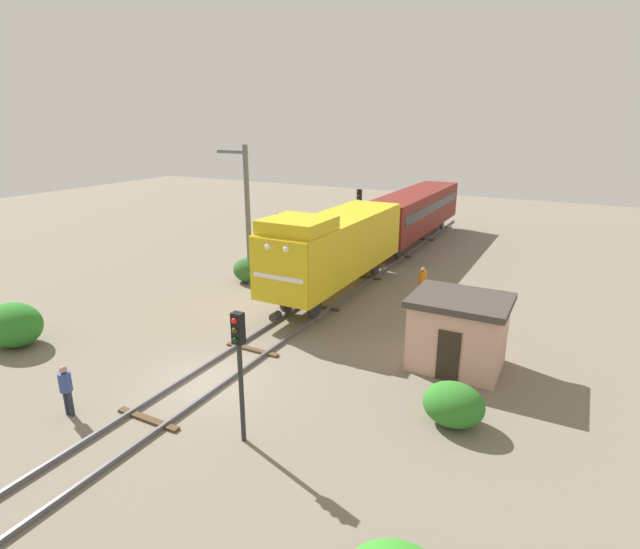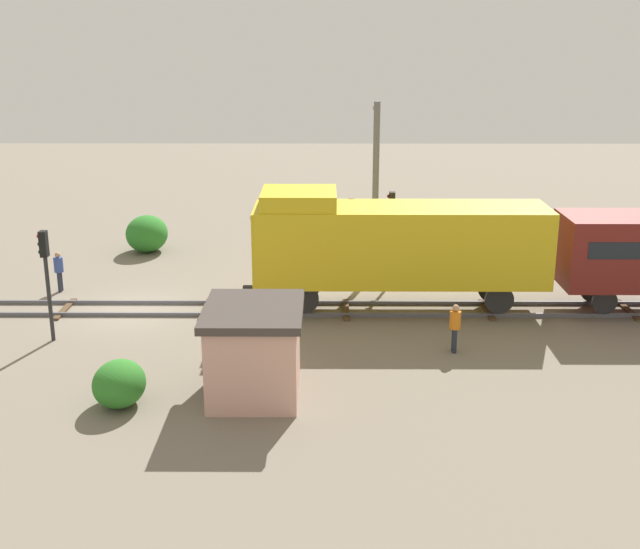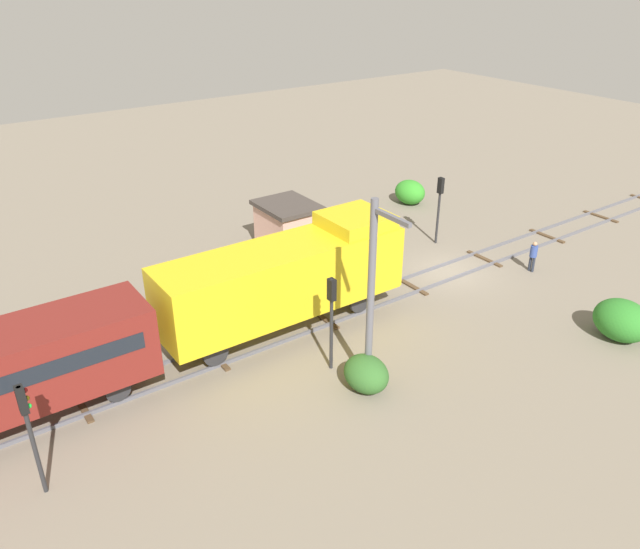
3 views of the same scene
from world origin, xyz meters
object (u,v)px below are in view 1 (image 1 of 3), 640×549
traffic_signal_far (359,206)px  locomotive (334,245)px  traffic_signal_mid (279,236)px  catenary_mast (247,213)px  passenger_car_leading (415,209)px  worker_near_track (66,387)px  traffic_signal_near (239,354)px  worker_by_signal (422,281)px  relay_hut (458,331)px

traffic_signal_far → locomotive: bearing=-72.3°
traffic_signal_mid → catenary_mast: (-1.66, -0.59, 1.24)m
passenger_car_leading → worker_near_track: size_ratio=8.24×
traffic_signal_near → catenary_mast: 14.48m
traffic_signal_far → passenger_car_leading: bearing=29.6°
passenger_car_leading → worker_by_signal: (4.20, -11.63, -1.53)m
locomotive → catenary_mast: 5.25m
locomotive → traffic_signal_mid: bearing=178.1°
traffic_signal_far → traffic_signal_mid: bearing=-89.0°
locomotive → passenger_car_leading: (0.00, 13.34, -0.25)m
passenger_car_leading → traffic_signal_mid: (-3.40, -13.22, 0.30)m
worker_near_track → catenary_mast: 13.92m
relay_hut → worker_near_track: bearing=-137.7°
traffic_signal_mid → traffic_signal_far: size_ratio=1.01×
traffic_signal_mid → relay_hut: size_ratio=1.16×
traffic_signal_mid → traffic_signal_far: bearing=91.0°
traffic_signal_far → catenary_mast: 11.92m
traffic_signal_near → relay_hut: 8.76m
relay_hut → traffic_signal_far: bearing=124.6°
locomotive → worker_by_signal: 4.87m
passenger_car_leading → relay_hut: size_ratio=4.00×
traffic_signal_mid → catenary_mast: 2.15m
relay_hut → traffic_signal_near: bearing=-119.8°
traffic_signal_near → worker_by_signal: 14.15m
worker_near_track → traffic_signal_near: bearing=-96.0°
traffic_signal_mid → worker_near_track: 14.06m
traffic_signal_mid → locomotive: bearing=-1.9°
passenger_car_leading → traffic_signal_near: 25.83m
traffic_signal_near → traffic_signal_mid: 14.05m
relay_hut → locomotive: bearing=147.4°
traffic_signal_mid → relay_hut: bearing=-24.2°
locomotive → relay_hut: locomotive is taller
traffic_signal_mid → worker_by_signal: 7.98m
traffic_signal_far → worker_near_track: bearing=-87.3°
traffic_signal_near → catenary_mast: size_ratio=0.52×
catenary_mast → relay_hut: (12.56, -4.31, -2.67)m
worker_by_signal → passenger_car_leading: bearing=-118.5°
worker_by_signal → catenary_mast: bearing=-35.1°
passenger_car_leading → traffic_signal_mid: traffic_signal_mid is taller
locomotive → traffic_signal_mid: (-3.40, 0.11, 0.05)m
passenger_car_leading → traffic_signal_near: (3.20, -25.63, 0.24)m
locomotive → traffic_signal_near: bearing=-75.4°
relay_hut → traffic_signal_mid: bearing=155.8°
worker_by_signal → relay_hut: size_ratio=0.49×
traffic_signal_far → worker_by_signal: bearing=-50.9°
worker_by_signal → catenary_mast: 10.00m
catenary_mast → relay_hut: catenary_mast is taller
traffic_signal_mid → relay_hut: (10.90, -4.90, -1.44)m
worker_near_track → relay_hut: relay_hut is taller
passenger_car_leading → catenary_mast: (-5.06, -13.81, 1.54)m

